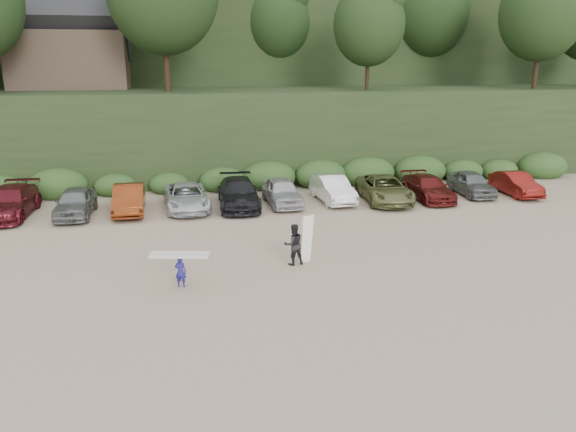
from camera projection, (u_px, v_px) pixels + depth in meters
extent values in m
plane|color=tan|center=(303.00, 267.00, 22.49)|extent=(120.00, 120.00, 0.00)
cube|color=black|center=(240.00, 129.00, 42.50)|extent=(80.00, 14.00, 6.00)
cube|color=black|center=(220.00, 61.00, 58.19)|extent=(90.00, 30.00, 16.00)
ellipsoid|color=black|center=(238.00, 17.00, 40.36)|extent=(66.00, 12.00, 10.00)
cube|color=#2B491E|center=(246.00, 180.00, 35.94)|extent=(46.20, 2.00, 1.20)
cube|color=brown|center=(72.00, 60.00, 40.84)|extent=(8.00, 6.00, 4.00)
imported|color=#5A141C|center=(10.00, 202.00, 29.52)|extent=(2.42, 5.53, 1.58)
imported|color=slate|center=(75.00, 202.00, 29.62)|extent=(1.89, 4.49, 1.52)
imported|color=maroon|center=(129.00, 199.00, 30.33)|extent=(1.71, 4.61, 1.51)
imported|color=silver|center=(187.00, 197.00, 30.99)|extent=(2.66, 5.18, 1.40)
imported|color=black|center=(238.00, 193.00, 31.50)|extent=(2.39, 5.49, 1.57)
imported|color=#B2B1B6|center=(282.00, 192.00, 32.01)|extent=(1.98, 4.54, 1.52)
imported|color=white|center=(333.00, 189.00, 32.74)|extent=(1.86, 4.65, 1.50)
imported|color=#66693D|center=(385.00, 189.00, 32.71)|extent=(2.87, 5.54, 1.49)
imported|color=#5A1514|center=(428.00, 188.00, 33.28)|extent=(1.96, 4.80, 1.39)
imported|color=slate|center=(471.00, 183.00, 34.38)|extent=(1.96, 4.37, 1.46)
imported|color=maroon|center=(516.00, 184.00, 34.37)|extent=(1.57, 4.24, 1.39)
imported|color=navy|center=(181.00, 272.00, 20.36)|extent=(0.49, 0.41, 1.17)
cube|color=silver|center=(180.00, 255.00, 20.18)|extent=(2.21, 1.01, 0.09)
imported|color=black|center=(294.00, 244.00, 22.55)|extent=(0.92, 0.77, 1.70)
cube|color=white|center=(306.00, 239.00, 22.69)|extent=(0.63, 0.53, 2.00)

